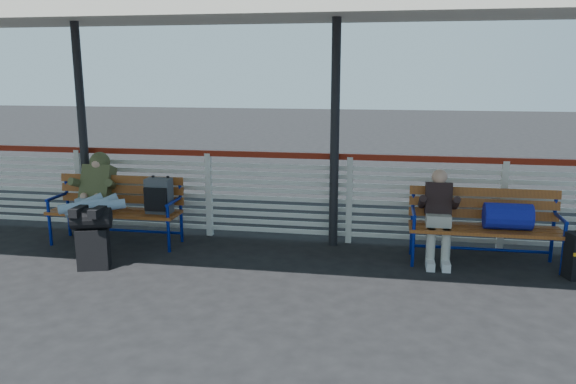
% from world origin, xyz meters
% --- Properties ---
extents(ground, '(60.00, 60.00, 0.00)m').
position_xyz_m(ground, '(0.00, 0.00, 0.00)').
color(ground, black).
rests_on(ground, ground).
extents(fence, '(12.08, 0.08, 1.24)m').
position_xyz_m(fence, '(0.00, 1.90, 0.66)').
color(fence, silver).
rests_on(fence, ground).
extents(canopy, '(12.60, 3.60, 3.16)m').
position_xyz_m(canopy, '(-0.00, 0.87, 3.04)').
color(canopy, silver).
rests_on(canopy, ground).
extents(luggage_stack, '(0.51, 0.37, 0.75)m').
position_xyz_m(luggage_stack, '(-0.94, 0.31, 0.41)').
color(luggage_stack, black).
rests_on(luggage_stack, ground).
extents(bench_left, '(1.80, 0.56, 0.94)m').
position_xyz_m(bench_left, '(-0.93, 1.34, 0.60)').
color(bench_left, '#A65D20').
rests_on(bench_left, ground).
extents(bench_right, '(1.80, 0.56, 0.92)m').
position_xyz_m(bench_right, '(3.80, 1.30, 0.59)').
color(bench_right, '#A65D20').
rests_on(bench_right, ground).
extents(traveler_man, '(0.94, 1.63, 0.77)m').
position_xyz_m(traveler_man, '(-1.28, 0.99, 0.68)').
color(traveler_man, '#8CA5BC').
rests_on(traveler_man, ground).
extents(companion_person, '(0.32, 0.66, 1.15)m').
position_xyz_m(companion_person, '(3.14, 1.29, 0.60)').
color(companion_person, '#B0AEA0').
rests_on(companion_person, ground).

